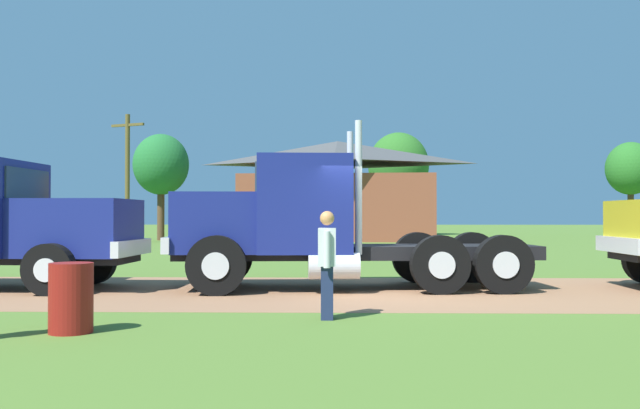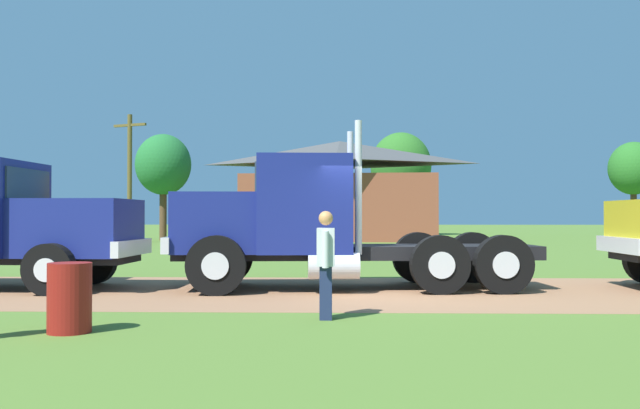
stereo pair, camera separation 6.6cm
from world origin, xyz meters
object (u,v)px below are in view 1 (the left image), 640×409
at_px(truck_foreground_white, 303,225).
at_px(shed_building, 338,192).
at_px(visitor_by_barrel, 327,261).
at_px(utility_pole_near, 127,174).
at_px(steel_barrel, 71,298).

relative_size(truck_foreground_white, shed_building, 0.62).
bearing_deg(shed_building, visitor_by_barrel, -90.31).
distance_m(visitor_by_barrel, utility_pole_near, 30.56).
distance_m(steel_barrel, utility_pole_near, 30.75).
relative_size(truck_foreground_white, steel_barrel, 8.50).
xyz_separation_m(steel_barrel, utility_pole_near, (-8.29, 29.41, 3.39)).
bearing_deg(shed_building, utility_pole_near, -160.23).
distance_m(steel_barrel, shed_building, 33.92).
bearing_deg(shed_building, steel_barrel, -95.94).
relative_size(shed_building, utility_pole_near, 1.73).
bearing_deg(truck_foreground_white, steel_barrel, -116.86).
distance_m(truck_foreground_white, steel_barrel, 6.20).
relative_size(visitor_by_barrel, shed_building, 0.13).
relative_size(truck_foreground_white, visitor_by_barrel, 4.85).
bearing_deg(truck_foreground_white, visitor_by_barrel, -82.39).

